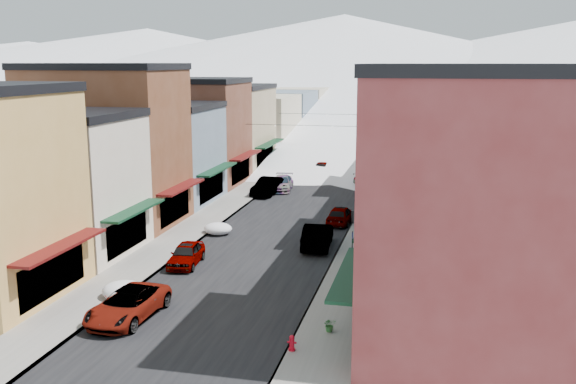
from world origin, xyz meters
The scene contains 39 objects.
ground centered at (0.00, 0.00, 0.00)m, with size 600.00×600.00×0.00m, color gray.
road centered at (0.00, 60.00, 0.01)m, with size 10.00×160.00×0.01m, color black.
sidewalk_left centered at (-6.60, 60.00, 0.07)m, with size 3.20×160.00×0.15m, color gray.
sidewalk_right centered at (6.60, 60.00, 0.07)m, with size 3.20×160.00×0.15m, color gray.
curb_left centered at (-5.05, 60.00, 0.07)m, with size 0.10×160.00×0.15m, color slate.
curb_right centered at (5.05, 60.00, 0.07)m, with size 0.10×160.00×0.15m, color slate.
bldg_l_cream centered at (-13.19, 12.50, 4.76)m, with size 11.30×8.20×9.50m.
bldg_l_brick_near centered at (-13.69, 20.50, 6.26)m, with size 12.30×8.20×12.50m.
bldg_l_grayblue centered at (-13.19, 29.00, 4.51)m, with size 11.30×9.20×9.00m.
bldg_l_brick_far centered at (-14.19, 38.00, 5.51)m, with size 13.30×9.20×11.00m.
bldg_l_tan centered at (-13.19, 48.00, 5.01)m, with size 11.30×11.20×10.00m.
bldg_r_brick_near centered at (13.69, 3.00, 6.26)m, with size 12.30×9.20×12.50m.
bldg_r_green centered at (13.19, 12.00, 4.76)m, with size 11.30×9.20×9.50m.
bldg_r_blue centered at (13.19, 21.00, 5.26)m, with size 11.30×9.20×10.50m.
bldg_r_cream centered at (13.69, 30.00, 4.51)m, with size 12.30×9.20×9.00m.
bldg_r_brick_far centered at (14.19, 39.00, 5.76)m, with size 13.30×9.20×11.50m.
bldg_r_tan centered at (13.19, 49.00, 4.76)m, with size 11.30×11.20×9.50m.
distant_blocks centered at (0.00, 83.00, 4.00)m, with size 34.00×55.00×8.00m.
mountain_ridge centered at (-19.47, 277.18, 14.36)m, with size 670.00×340.00×34.00m.
overhead_cables centered at (0.00, 47.50, 6.20)m, with size 16.40×15.04×0.04m.
car_white_suv centered at (-3.50, 3.00, 0.75)m, with size 2.48×5.37×1.49m, color silver.
car_silver_sedan centered at (-3.88, 11.79, 0.71)m, with size 1.68×4.17×1.42m, color #97999F.
car_dark_hatch centered at (-4.30, 34.07, 0.84)m, with size 1.77×5.07×1.67m, color black.
car_silver_wagon centered at (-3.50, 36.53, 0.72)m, with size 2.01×4.94×1.43m, color #95969C.
car_green_sedan centered at (3.50, 17.47, 0.85)m, with size 1.79×5.14×1.69m, color black.
car_gray_suv centered at (4.12, 24.42, 0.72)m, with size 1.71×4.25×1.45m, color #97989F.
car_black_sedan centered at (4.30, 42.46, 0.70)m, with size 1.95×4.79×1.39m, color black.
car_lane_silver centered at (-1.33, 47.02, 0.67)m, with size 1.59×3.95×1.35m, color #9EA0A6.
car_lane_white centered at (1.88, 62.53, 0.73)m, with size 2.41×5.23×1.45m, color white.
fire_hydrant centered at (5.29, 1.00, 0.47)m, with size 0.41×0.31×0.71m.
parking_sign centered at (6.27, 14.41, 1.30)m, with size 0.10×0.26×1.96m.
trash_can centered at (5.20, 24.43, 0.64)m, with size 0.56×0.56×0.96m.
streetlamp_near centered at (5.48, 25.41, 3.00)m, with size 0.38×0.38×4.52m.
streetlamp_far centered at (5.20, 49.54, 3.18)m, with size 0.40×0.40×4.80m.
planter_near centered at (6.59, 3.36, 0.48)m, with size 0.59×0.51×0.66m, color #347233.
planter_far centered at (6.87, 12.10, 0.44)m, with size 0.33×0.33×0.58m, color #345928.
snow_pile_near centered at (-4.88, 5.47, 0.48)m, with size 2.40×2.67×1.01m.
snow_pile_mid centered at (-4.28, 19.30, 0.42)m, with size 2.10×2.49×0.89m.
snow_pile_far centered at (-4.76, 34.27, 0.47)m, with size 2.34×2.64×0.99m.
Camera 1 is at (10.86, -24.58, 12.55)m, focal length 40.00 mm.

